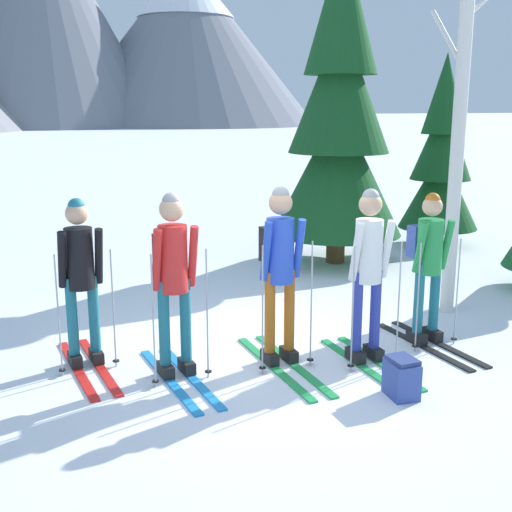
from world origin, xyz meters
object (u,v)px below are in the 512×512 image
(skier_in_white, at_px, (369,267))
(skier_in_green, at_px, (428,260))
(birch_tree_tall, at_px, (461,104))
(pine_tree_far, at_px, (441,160))
(backpack_on_snow_front, at_px, (402,378))
(skier_in_red, at_px, (173,273))
(skier_in_black, at_px, (81,276))
(pine_tree_near, at_px, (339,119))
(skier_in_blue, at_px, (280,265))

(skier_in_white, bearing_deg, skier_in_green, 15.33)
(birch_tree_tall, bearing_deg, pine_tree_far, 54.99)
(skier_in_white, bearing_deg, backpack_on_snow_front, -98.72)
(skier_in_red, bearing_deg, skier_in_green, -2.72)
(skier_in_white, xyz_separation_m, skier_in_green, (0.92, 0.25, -0.06))
(skier_in_green, relative_size, backpack_on_snow_front, 4.50)
(skier_in_black, xyz_separation_m, pine_tree_far, (7.07, 3.61, 0.68))
(skier_in_black, xyz_separation_m, skier_in_white, (2.74, -0.98, 0.06))
(skier_in_red, relative_size, birch_tree_tall, 0.36)
(skier_in_red, distance_m, pine_tree_far, 7.57)
(birch_tree_tall, bearing_deg, skier_in_black, -178.52)
(skier_in_red, distance_m, skier_in_white, 1.98)
(skier_in_green, height_order, birch_tree_tall, birch_tree_tall)
(skier_in_white, bearing_deg, pine_tree_near, 65.57)
(skier_in_blue, relative_size, birch_tree_tall, 0.36)
(pine_tree_far, bearing_deg, skier_in_white, -133.38)
(skier_in_black, bearing_deg, skier_in_green, -11.18)
(skier_in_blue, relative_size, pine_tree_far, 0.52)
(skier_in_red, relative_size, backpack_on_snow_front, 4.83)
(skier_in_red, height_order, skier_in_white, skier_in_red)
(skier_in_green, height_order, pine_tree_far, pine_tree_far)
(pine_tree_near, bearing_deg, skier_in_green, -103.64)
(skier_in_black, distance_m, pine_tree_near, 5.71)
(skier_in_white, bearing_deg, skier_in_red, 168.68)
(skier_in_white, height_order, skier_in_green, skier_in_white)
(skier_in_blue, bearing_deg, birch_tree_tall, 16.11)
(birch_tree_tall, distance_m, backpack_on_snow_front, 3.73)
(birch_tree_tall, bearing_deg, skier_in_blue, -163.89)
(skier_in_green, distance_m, birch_tree_tall, 2.12)
(skier_in_red, relative_size, pine_tree_far, 0.51)
(skier_in_green, xyz_separation_m, birch_tree_tall, (0.97, 0.84, 1.68))
(skier_in_black, relative_size, skier_in_green, 1.02)
(skier_in_green, xyz_separation_m, pine_tree_far, (3.41, 4.33, 0.67))
(skier_in_green, bearing_deg, pine_tree_near, 76.36)
(skier_in_white, bearing_deg, pine_tree_far, 46.62)
(skier_in_black, height_order, pine_tree_near, pine_tree_near)
(skier_in_white, xyz_separation_m, backpack_on_snow_front, (-0.13, -0.86, -0.83))
(skier_in_blue, xyz_separation_m, birch_tree_tall, (2.74, 0.79, 1.59))
(birch_tree_tall, bearing_deg, skier_in_white, -149.88)
(skier_in_black, xyz_separation_m, skier_in_green, (3.66, -0.72, 0.00))
(skier_in_black, height_order, birch_tree_tall, birch_tree_tall)
(skier_in_blue, bearing_deg, skier_in_green, -1.64)
(skier_in_white, relative_size, birch_tree_tall, 0.35)
(backpack_on_snow_front, bearing_deg, skier_in_red, 145.44)
(skier_in_black, height_order, pine_tree_far, pine_tree_far)
(skier_in_black, xyz_separation_m, birch_tree_tall, (4.63, 0.12, 1.69))
(pine_tree_far, height_order, backpack_on_snow_front, pine_tree_far)
(skier_in_red, bearing_deg, pine_tree_far, 33.78)
(skier_in_black, height_order, skier_in_white, skier_in_white)
(skier_in_blue, xyz_separation_m, skier_in_green, (1.78, -0.05, -0.09))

